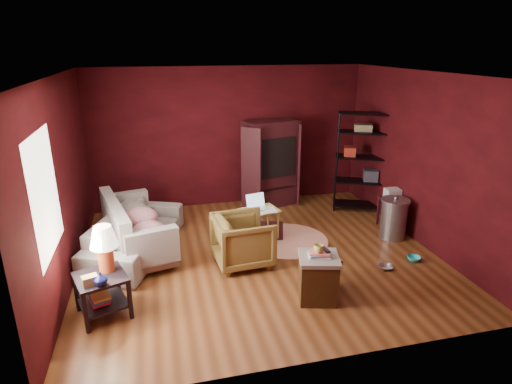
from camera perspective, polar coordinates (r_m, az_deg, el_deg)
The scene contains 18 objects.
room at distance 6.36m, azimuth 0.11°, elevation 2.78°, with size 5.54×5.04×2.84m.
sofa at distance 7.07m, azimuth -15.84°, elevation -4.54°, with size 2.26×0.66×0.88m, color gray.
armchair at distance 6.50m, azimuth -1.76°, elevation -6.15°, with size 0.82×0.77×0.84m, color black.
pet_bowl_steel at distance 6.76m, azimuth 16.97°, elevation -8.97°, with size 0.21×0.05×0.21m, color #B6B8BD.
pet_bowl_turquoise at distance 7.14m, azimuth 20.38°, elevation -7.82°, with size 0.21×0.06×0.21m, color #27ABB9.
vase at distance 5.36m, azimuth -20.02°, elevation -10.85°, with size 0.16×0.16×0.16m, color #0D0F42.
mug at distance 5.51m, azimuth 8.36°, elevation -7.37°, with size 0.13×0.10×0.13m, color #D3C567.
side_table at distance 5.58m, azimuth -19.77°, elevation -8.89°, with size 0.73×0.73×1.14m.
sofa_cushions at distance 7.09m, azimuth -15.89°, elevation -4.84°, with size 1.22×2.09×0.82m.
hamper at distance 5.74m, azimuth 8.27°, elevation -11.11°, with size 0.62×0.62×0.71m.
footstool at distance 6.10m, azimuth 9.00°, elevation -8.98°, with size 0.43×0.43×0.40m.
rug_round at distance 7.41m, azimuth 4.13°, elevation -6.42°, with size 1.55×1.55×0.01m.
rug_oriental at distance 7.76m, azimuth -0.87°, elevation -5.05°, with size 1.39×1.12×0.01m.
laptop_desk at distance 7.28m, azimuth 0.40°, elevation -2.76°, with size 0.71×0.60×0.77m.
tv_armoire at distance 8.71m, azimuth 1.92°, elevation 3.98°, with size 1.34×0.94×1.76m.
wire_shelving at distance 8.66m, azimuth 13.87°, elevation 4.46°, with size 1.05×0.76×1.97m.
small_stand at distance 8.09m, azimuth 17.67°, elevation -0.84°, with size 0.38×0.38×0.74m.
trash_can at distance 7.74m, azimuth 17.88°, elevation -3.36°, with size 0.58×0.58×0.76m.
Camera 1 is at (-1.50, -5.94, 3.20)m, focal length 30.00 mm.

